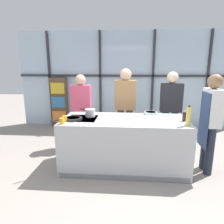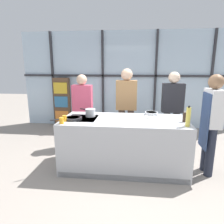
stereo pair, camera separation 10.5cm
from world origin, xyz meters
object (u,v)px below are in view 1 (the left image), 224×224
object	(u,v)px
chef	(210,118)
juice_glass_near	(62,121)
spectator_far_left	(81,107)
mixing_bowl	(151,113)
juice_glass_far	(65,119)
oil_bottle	(188,116)
spectator_center_left	(125,104)
pepper_grinder	(184,116)
saucepan	(90,113)
frying_pan	(73,119)
white_plate	(150,117)
spectator_center_right	(171,106)

from	to	relation	value
chef	juice_glass_near	bearing A→B (deg)	97.85
spectator_far_left	mixing_bowl	size ratio (longest dim) A/B	6.59
juice_glass_far	juice_glass_near	bearing A→B (deg)	-90.00
chef	oil_bottle	bearing A→B (deg)	121.21
spectator_center_left	pepper_grinder	bearing A→B (deg)	135.36
mixing_bowl	spectator_center_left	bearing A→B (deg)	131.33
mixing_bowl	saucepan	bearing A→B (deg)	-168.17
saucepan	juice_glass_near	world-z (taller)	saucepan
spectator_far_left	mixing_bowl	distance (m)	1.59
frying_pan	spectator_center_left	bearing A→B (deg)	50.04
juice_glass_far	spectator_far_left	bearing A→B (deg)	89.54
frying_pan	saucepan	world-z (taller)	saucepan
spectator_far_left	saucepan	size ratio (longest dim) A/B	5.08
white_plate	juice_glass_near	distance (m)	1.56
spectator_center_left	saucepan	size ratio (longest dim) A/B	5.47
frying_pan	juice_glass_near	size ratio (longest dim) A/B	4.84
pepper_grinder	juice_glass_near	size ratio (longest dim) A/B	1.88
oil_bottle	pepper_grinder	distance (m)	0.26
pepper_grinder	spectator_center_left	bearing A→B (deg)	135.36
spectator_center_left	pepper_grinder	world-z (taller)	spectator_center_left
chef	oil_bottle	world-z (taller)	chef
spectator_far_left	spectator_center_right	distance (m)	1.97
mixing_bowl	spectator_far_left	bearing A→B (deg)	159.12
saucepan	juice_glass_far	size ratio (longest dim) A/B	3.20
juice_glass_far	spectator_center_left	bearing A→B (deg)	49.74
saucepan	juice_glass_near	distance (m)	0.63
spectator_center_right	white_plate	size ratio (longest dim) A/B	7.44
oil_bottle	spectator_far_left	bearing A→B (deg)	147.78
frying_pan	saucepan	distance (m)	0.36
spectator_center_left	frying_pan	bearing A→B (deg)	50.04
spectator_center_left	oil_bottle	size ratio (longest dim) A/B	5.47
spectator_center_left	juice_glass_far	distance (m)	1.54
spectator_center_left	mixing_bowl	size ratio (longest dim) A/B	7.10
chef	spectator_far_left	distance (m)	2.61
spectator_center_right	mixing_bowl	size ratio (longest dim) A/B	6.86
spectator_center_left	frying_pan	world-z (taller)	spectator_center_left
mixing_bowl	spectator_center_right	bearing A→B (deg)	49.23
frying_pan	spectator_center_right	bearing A→B (deg)	29.46
saucepan	mixing_bowl	xyz separation A→B (m)	(1.13, 0.24, -0.04)
juice_glass_near	juice_glass_far	xyz separation A→B (m)	(0.00, 0.14, 0.00)
mixing_bowl	juice_glass_far	xyz separation A→B (m)	(-1.49, -0.61, 0.02)
spectator_center_right	oil_bottle	xyz separation A→B (m)	(0.01, -1.25, 0.10)
spectator_center_right	white_plate	world-z (taller)	spectator_center_right
juice_glass_far	chef	bearing A→B (deg)	4.59
chef	juice_glass_far	xyz separation A→B (m)	(-2.43, -0.20, -0.00)
frying_pan	pepper_grinder	size ratio (longest dim) A/B	2.57
saucepan	juice_glass_near	xyz separation A→B (m)	(-0.36, -0.51, -0.02)
spectator_center_left	oil_bottle	world-z (taller)	spectator_center_left
spectator_far_left	spectator_center_left	distance (m)	0.99
spectator_center_right	saucepan	xyz separation A→B (m)	(-1.62, -0.80, 0.02)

